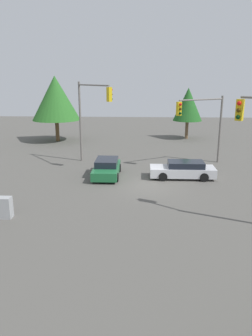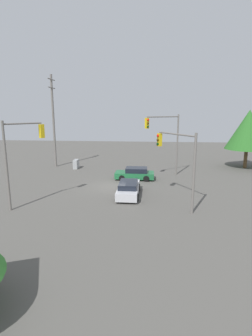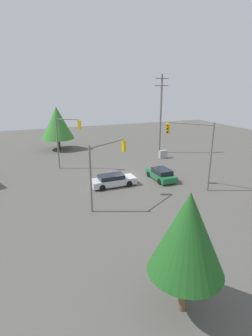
# 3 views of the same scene
# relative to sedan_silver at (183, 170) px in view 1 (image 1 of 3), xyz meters

# --- Properties ---
(ground_plane) EXTENTS (80.00, 80.00, 0.00)m
(ground_plane) POSITION_rel_sedan_silver_xyz_m (-2.52, -1.82, -0.61)
(ground_plane) COLOR #54514C
(sedan_silver) EXTENTS (4.70, 1.84, 1.26)m
(sedan_silver) POSITION_rel_sedan_silver_xyz_m (0.00, 0.00, 0.00)
(sedan_silver) COLOR silver
(sedan_silver) RESTS_ON ground_plane
(sedan_green) EXTENTS (1.94, 4.09, 1.28)m
(sedan_green) POSITION_rel_sedan_silver_xyz_m (-5.64, 0.22, 0.00)
(sedan_green) COLOR #1E6638
(sedan_green) RESTS_ON ground_plane
(traffic_signal_cross) EXTENTS (4.11, 2.64, 5.68)m
(traffic_signal_cross) POSITION_rel_sedan_silver_xyz_m (1.96, 3.83, 3.34)
(traffic_signal_cross) COLOR slate
(traffic_signal_cross) RESTS_ON ground_plane
(traffic_signal_aux) EXTENTS (3.21, 3.72, 6.80)m
(traffic_signal_aux) POSITION_rel_sedan_silver_xyz_m (-7.22, 3.47, 4.07)
(traffic_signal_aux) COLOR slate
(traffic_signal_aux) RESTS_ON ground_plane
(electrical_cabinet) EXTENTS (1.20, 0.52, 1.14)m
(electrical_cabinet) POSITION_rel_sedan_silver_xyz_m (-10.41, -7.59, -0.04)
(electrical_cabinet) COLOR #9EA0A3
(electrical_cabinet) RESTS_ON ground_plane
(tree_far) EXTENTS (3.42, 3.42, 5.99)m
(tree_far) POSITION_rel_sedan_silver_xyz_m (2.32, 16.17, 3.45)
(tree_far) COLOR brown
(tree_far) RESTS_ON ground_plane
(tree_corner) EXTENTS (5.40, 5.40, 7.35)m
(tree_corner) POSITION_rel_sedan_silver_xyz_m (-12.81, 13.92, 4.27)
(tree_corner) COLOR brown
(tree_corner) RESTS_ON ground_plane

